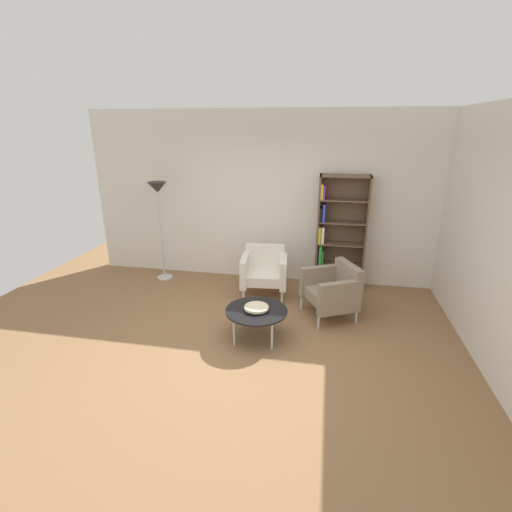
# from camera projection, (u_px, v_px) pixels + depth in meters

# --- Properties ---
(ground_plane) EXTENTS (8.32, 8.32, 0.00)m
(ground_plane) POSITION_uv_depth(u_px,v_px,m) (238.00, 350.00, 4.61)
(ground_plane) COLOR olive
(plaster_back_panel) EXTENTS (6.40, 0.12, 2.90)m
(plaster_back_panel) POSITION_uv_depth(u_px,v_px,m) (270.00, 198.00, 6.41)
(plaster_back_panel) COLOR silver
(plaster_back_panel) RESTS_ON ground_plane
(plaster_right_partition) EXTENTS (0.12, 5.20, 2.90)m
(plaster_right_partition) POSITION_uv_depth(u_px,v_px,m) (495.00, 236.00, 4.19)
(plaster_right_partition) COLOR silver
(plaster_right_partition) RESTS_ON ground_plane
(bookshelf_tall) EXTENTS (0.80, 0.30, 1.90)m
(bookshelf_tall) POSITION_uv_depth(u_px,v_px,m) (337.00, 235.00, 6.19)
(bookshelf_tall) COLOR brown
(bookshelf_tall) RESTS_ON ground_plane
(coffee_table_low) EXTENTS (0.80, 0.80, 0.40)m
(coffee_table_low) POSITION_uv_depth(u_px,v_px,m) (256.00, 312.00, 4.77)
(coffee_table_low) COLOR black
(coffee_table_low) RESTS_ON ground_plane
(decorative_bowl) EXTENTS (0.32, 0.32, 0.05)m
(decorative_bowl) POSITION_uv_depth(u_px,v_px,m) (256.00, 307.00, 4.75)
(decorative_bowl) COLOR beige
(decorative_bowl) RESTS_ON coffee_table_low
(armchair_by_bookshelf) EXTENTS (0.78, 0.73, 0.78)m
(armchair_by_bookshelf) POSITION_uv_depth(u_px,v_px,m) (264.00, 270.00, 6.04)
(armchair_by_bookshelf) COLOR white
(armchair_by_bookshelf) RESTS_ON ground_plane
(armchair_near_window) EXTENTS (0.90, 0.92, 0.78)m
(armchair_near_window) POSITION_uv_depth(u_px,v_px,m) (333.00, 289.00, 5.32)
(armchair_near_window) COLOR gray
(armchair_near_window) RESTS_ON ground_plane
(floor_lamp_torchiere) EXTENTS (0.32, 0.32, 1.74)m
(floor_lamp_torchiere) POSITION_uv_depth(u_px,v_px,m) (158.00, 199.00, 6.32)
(floor_lamp_torchiere) COLOR silver
(floor_lamp_torchiere) RESTS_ON ground_plane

